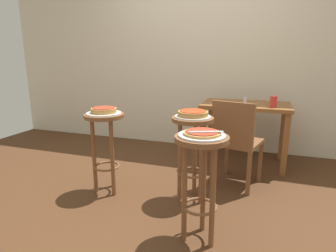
{
  "coord_description": "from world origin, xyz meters",
  "views": [
    {
      "loc": [
        0.83,
        -2.21,
        1.24
      ],
      "look_at": [
        0.09,
        -0.02,
        0.67
      ],
      "focal_mm": 30.13,
      "sensor_mm": 36.0,
      "label": 1
    }
  ],
  "objects": [
    {
      "name": "pizza_leftside",
      "position": [
        0.28,
        0.05,
        0.78
      ],
      "size": [
        0.25,
        0.25,
        0.05
      ],
      "color": "#B78442",
      "rests_on": "serving_plate_leftside"
    },
    {
      "name": "serving_plate_leftside",
      "position": [
        0.28,
        0.05,
        0.75
      ],
      "size": [
        0.3,
        0.3,
        0.01
      ],
      "primitive_type": "cylinder",
      "color": "silver",
      "rests_on": "stool_leftside"
    },
    {
      "name": "pizza_server_knife",
      "position": [
        0.51,
        -0.52,
        0.78
      ],
      "size": [
        0.21,
        0.1,
        0.01
      ],
      "primitive_type": "cube",
      "rotation": [
        0.0,
        0.0,
        0.38
      ],
      "color": "silver",
      "rests_on": "pizza_foreground"
    },
    {
      "name": "condiment_shaker",
      "position": [
        0.64,
        1.09,
        0.76
      ],
      "size": [
        0.04,
        0.04,
        0.07
      ],
      "primitive_type": "cylinder",
      "color": "white",
      "rests_on": "dining_table"
    },
    {
      "name": "serving_plate_foreground",
      "position": [
        0.48,
        -0.5,
        0.75
      ],
      "size": [
        0.3,
        0.3,
        0.01
      ],
      "primitive_type": "cylinder",
      "color": "silver",
      "rests_on": "stool_foreground"
    },
    {
      "name": "back_wall",
      "position": [
        0.0,
        1.65,
        1.5
      ],
      "size": [
        6.0,
        0.1,
        3.0
      ],
      "primitive_type": "cube",
      "color": "beige",
      "rests_on": "ground_plane"
    },
    {
      "name": "stool_leftside",
      "position": [
        0.28,
        0.05,
        0.54
      ],
      "size": [
        0.35,
        0.35,
        0.75
      ],
      "color": "brown",
      "rests_on": "ground_plane"
    },
    {
      "name": "cup_near_edge",
      "position": [
        0.93,
        0.94,
        0.78
      ],
      "size": [
        0.07,
        0.07,
        0.12
      ],
      "primitive_type": "cylinder",
      "color": "red",
      "rests_on": "dining_table"
    },
    {
      "name": "ground_plane",
      "position": [
        0.0,
        0.0,
        0.0
      ],
      "size": [
        6.0,
        6.0,
        0.0
      ],
      "primitive_type": "plane",
      "color": "#4C2D19"
    },
    {
      "name": "pizza_middle",
      "position": [
        -0.5,
        -0.06,
        0.78
      ],
      "size": [
        0.23,
        0.23,
        0.05
      ],
      "color": "#B78442",
      "rests_on": "serving_plate_middle"
    },
    {
      "name": "pizza_foreground",
      "position": [
        0.48,
        -0.5,
        0.77
      ],
      "size": [
        0.24,
        0.24,
        0.02
      ],
      "color": "tan",
      "rests_on": "serving_plate_foreground"
    },
    {
      "name": "dining_table",
      "position": [
        0.65,
        1.12,
        0.6
      ],
      "size": [
        0.98,
        0.62,
        0.72
      ],
      "color": "brown",
      "rests_on": "ground_plane"
    },
    {
      "name": "stool_middle",
      "position": [
        -0.5,
        -0.06,
        0.54
      ],
      "size": [
        0.35,
        0.35,
        0.75
      ],
      "color": "brown",
      "rests_on": "ground_plane"
    },
    {
      "name": "serving_plate_middle",
      "position": [
        -0.5,
        -0.06,
        0.75
      ],
      "size": [
        0.31,
        0.31,
        0.01
      ],
      "primitive_type": "cylinder",
      "color": "silver",
      "rests_on": "stool_middle"
    },
    {
      "name": "stool_foreground",
      "position": [
        0.48,
        -0.5,
        0.54
      ],
      "size": [
        0.35,
        0.35,
        0.75
      ],
      "color": "brown",
      "rests_on": "ground_plane"
    },
    {
      "name": "wooden_chair",
      "position": [
        0.61,
        0.44,
        0.47
      ],
      "size": [
        0.49,
        0.49,
        0.85
      ],
      "color": "brown",
      "rests_on": "ground_plane"
    }
  ]
}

